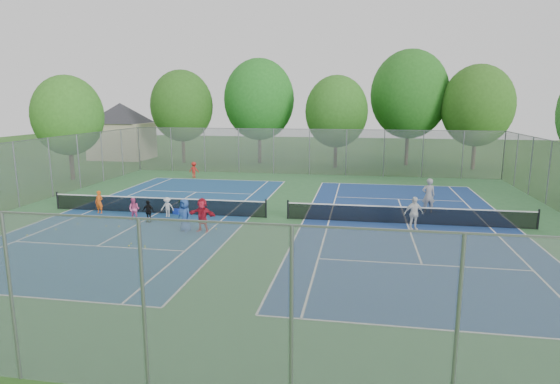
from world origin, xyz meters
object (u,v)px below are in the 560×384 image
(ball_crate, at_px, (178,211))
(instructor, at_px, (428,196))
(net_left, at_px, (158,206))
(ball_hopper, at_px, (182,206))
(net_right, at_px, (408,216))

(ball_crate, relative_size, instructor, 0.19)
(net_left, xyz_separation_m, ball_hopper, (1.14, 0.91, -0.15))
(ball_hopper, bearing_deg, net_right, -4.05)
(net_right, relative_size, instructor, 6.33)
(net_left, bearing_deg, net_right, 0.00)
(ball_crate, xyz_separation_m, ball_hopper, (-0.05, 0.88, 0.14))
(net_left, height_order, instructor, instructor)
(net_right, distance_m, ball_crate, 12.81)
(ball_crate, distance_m, ball_hopper, 0.89)
(net_left, height_order, net_right, same)
(net_left, relative_size, instructor, 6.33)
(net_right, xyz_separation_m, instructor, (1.40, 2.83, 0.56))
(ball_crate, bearing_deg, ball_hopper, 93.42)
(net_right, height_order, instructor, instructor)
(net_left, relative_size, ball_crate, 32.46)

